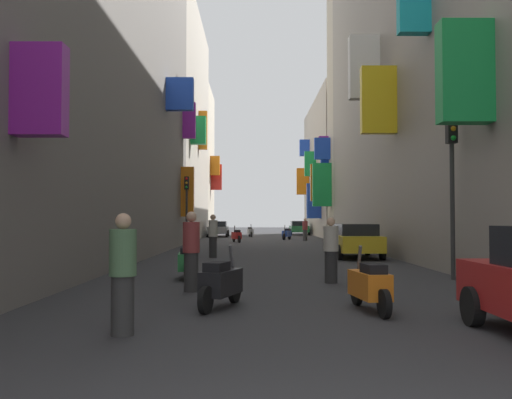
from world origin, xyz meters
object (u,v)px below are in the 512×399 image
scooter_orange (370,285)px  pedestrian_near_right (191,251)px  scooter_silver (250,232)px  traffic_light_near_corner (452,168)px  pedestrian_near_left (213,236)px  pedestrian_crossing (331,250)px  scooter_black (221,283)px  scooter_blue (287,234)px  pedestrian_far_away (123,274)px  parked_car_yellow (355,240)px  pedestrian_mid_street (305,229)px  parked_car_grey (218,229)px  scooter_red (237,236)px  parked_car_green (299,228)px  traffic_light_far_corner (187,199)px  scooter_green (187,262)px

scooter_orange → pedestrian_near_right: size_ratio=1.10×
scooter_silver → traffic_light_near_corner: bearing=-80.8°
scooter_orange → pedestrian_near_left: pedestrian_near_left is taller
scooter_orange → pedestrian_crossing: pedestrian_crossing is taller
scooter_black → scooter_blue: size_ratio=1.05×
pedestrian_near_left → traffic_light_near_corner: bearing=-50.1°
scooter_black → pedestrian_far_away: (-1.24, -2.37, 0.39)m
parked_car_yellow → scooter_black: (-4.82, -13.15, -0.28)m
scooter_blue → pedestrian_mid_street: 2.35m
parked_car_grey → pedestrian_near_right: (1.70, -37.40, 0.17)m
scooter_silver → scooter_red: same height
pedestrian_near_left → parked_car_green: bearing=79.0°
scooter_black → scooter_red: size_ratio=0.94×
pedestrian_near_right → pedestrian_far_away: (-0.44, -4.71, -0.04)m
traffic_light_far_corner → traffic_light_near_corner: bearing=-62.3°
scooter_orange → traffic_light_far_corner: (-5.89, 22.65, 2.31)m
pedestrian_near_left → pedestrian_near_right: pedestrian_near_left is taller
parked_car_green → scooter_green: size_ratio=1.97×
parked_car_grey → pedestrian_far_away: pedestrian_far_away is taller
pedestrian_mid_street → scooter_silver: bearing=115.6°
parked_car_green → traffic_light_near_corner: traffic_light_near_corner is taller
scooter_black → parked_car_yellow: bearing=69.9°
scooter_green → scooter_orange: bearing=-54.3°
parked_car_grey → scooter_green: size_ratio=2.14×
parked_car_grey → scooter_black: parked_car_grey is taller
scooter_orange → scooter_black: bearing=172.0°
pedestrian_near_right → traffic_light_near_corner: 7.46m
parked_car_grey → pedestrian_near_left: pedestrian_near_left is taller
parked_car_yellow → pedestrian_far_away: bearing=-111.3°
scooter_blue → pedestrian_near_left: pedestrian_near_left is taller
scooter_red → pedestrian_near_left: size_ratio=1.08×
scooter_silver → pedestrian_near_right: pedestrian_near_right is taller
scooter_green → scooter_red: 23.21m
scooter_green → scooter_orange: 6.59m
scooter_blue → traffic_light_far_corner: (-6.44, -10.63, 2.31)m
parked_car_grey → traffic_light_far_corner: size_ratio=1.04×
parked_car_grey → scooter_orange: (5.14, -40.11, -0.27)m
pedestrian_near_right → pedestrian_far_away: size_ratio=1.05×
scooter_red → traffic_light_far_corner: 6.90m
parked_car_grey → scooter_blue: (5.69, -6.83, -0.27)m
parked_car_grey → pedestrian_crossing: bearing=-81.9°
scooter_silver → pedestrian_near_left: size_ratio=1.03×
scooter_red → pedestrian_near_right: size_ratio=1.09×
scooter_black → pedestrian_near_left: (-1.08, 13.17, 0.44)m
pedestrian_near_left → pedestrian_far_away: bearing=-90.6°
scooter_green → pedestrian_near_left: (0.13, 8.18, 0.44)m
parked_car_yellow → scooter_blue: 19.83m
parked_car_green → traffic_light_near_corner: 40.48m
scooter_blue → pedestrian_far_away: 35.55m
scooter_green → parked_car_green: bearing=81.1°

